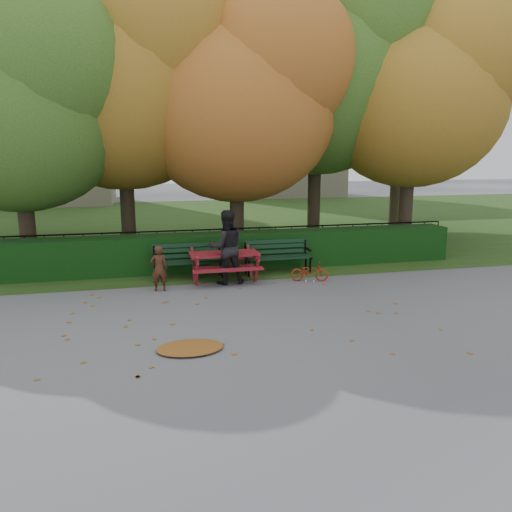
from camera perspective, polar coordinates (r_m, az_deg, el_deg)
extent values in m
plane|color=slate|center=(9.85, 2.10, -7.18)|extent=(90.00, 90.00, 0.00)
plane|color=#223B12|center=(23.33, -7.14, 3.78)|extent=(90.00, 90.00, 0.00)
cube|color=#C5B59A|center=(35.83, -25.00, 17.57)|extent=(10.00, 7.00, 15.00)
cube|color=#C5B59A|center=(38.54, 2.53, 15.88)|extent=(9.00, 6.00, 12.00)
cube|color=black|center=(13.96, -2.82, 0.60)|extent=(13.00, 0.90, 1.00)
cube|color=black|center=(14.82, -3.38, -0.41)|extent=(14.00, 0.04, 0.04)
cube|color=black|center=(14.65, -3.42, 3.11)|extent=(14.00, 0.04, 0.04)
cylinder|color=black|center=(14.53, -15.12, 0.65)|extent=(0.03, 0.03, 1.00)
cylinder|color=black|center=(14.74, -3.40, 1.19)|extent=(0.03, 0.03, 1.00)
cylinder|color=black|center=(15.53, 7.57, 1.65)|extent=(0.03, 0.03, 1.00)
cylinder|color=black|center=(17.09, 18.61, 2.05)|extent=(0.03, 0.03, 1.00)
cylinder|color=black|center=(15.19, -24.72, 3.55)|extent=(0.44, 0.44, 2.62)
ellipsoid|color=#2E5217|center=(15.10, -25.65, 14.16)|extent=(5.60, 5.60, 5.04)
sphere|color=#2E5217|center=(14.38, -22.68, 19.65)|extent=(4.20, 4.20, 4.20)
cylinder|color=black|center=(16.06, -14.46, 5.58)|extent=(0.44, 0.44, 3.15)
ellipsoid|color=brown|center=(16.07, -15.10, 17.62)|extent=(6.40, 6.40, 5.76)
sphere|color=brown|center=(15.53, -10.99, 23.41)|extent=(4.80, 4.80, 4.80)
cylinder|color=black|center=(15.57, -2.20, 5.11)|extent=(0.44, 0.44, 2.80)
ellipsoid|color=#97581E|center=(15.52, -2.29, 16.19)|extent=(6.00, 6.00, 5.40)
sphere|color=#97581E|center=(15.20, 2.43, 21.41)|extent=(4.50, 4.50, 4.50)
cylinder|color=black|center=(17.59, 6.64, 6.95)|extent=(0.44, 0.44, 3.50)
ellipsoid|color=#2E5217|center=(17.69, 6.95, 19.14)|extent=(6.80, 6.80, 6.12)
sphere|color=#2E5217|center=(17.63, 12.11, 24.06)|extent=(5.10, 5.10, 5.10)
cylinder|color=black|center=(17.40, 16.76, 5.61)|extent=(0.44, 0.44, 2.97)
ellipsoid|color=brown|center=(17.39, 17.40, 16.11)|extent=(5.80, 5.80, 5.22)
sphere|color=brown|center=(17.47, 22.01, 20.10)|extent=(4.35, 4.35, 4.35)
sphere|color=#97581E|center=(18.40, -27.22, 21.53)|extent=(4.95, 4.95, 4.95)
cylinder|color=black|center=(21.75, 15.63, 7.03)|extent=(0.44, 0.44, 3.15)
ellipsoid|color=#2E5217|center=(21.76, 16.14, 15.91)|extent=(6.00, 6.00, 5.40)
sphere|color=#2E5217|center=(21.80, 19.92, 19.25)|extent=(4.50, 4.50, 4.50)
cube|color=black|center=(12.75, -7.67, -0.84)|extent=(1.80, 0.12, 0.04)
cube|color=black|center=(12.92, -7.75, -0.67)|extent=(1.80, 0.12, 0.04)
cube|color=black|center=(13.10, -7.83, -0.50)|extent=(1.80, 0.12, 0.04)
cube|color=black|center=(13.16, -7.88, 0.05)|extent=(1.80, 0.05, 0.10)
cube|color=black|center=(13.14, -7.90, 0.69)|extent=(1.80, 0.05, 0.10)
cube|color=black|center=(13.11, -7.91, 1.24)|extent=(1.80, 0.05, 0.10)
cube|color=black|center=(12.88, -11.51, -0.93)|extent=(0.05, 0.55, 0.06)
cube|color=black|center=(13.10, -11.59, 0.28)|extent=(0.05, 0.05, 0.41)
cylinder|color=black|center=(12.75, -11.44, -1.98)|extent=(0.05, 0.05, 0.44)
cylinder|color=black|center=(13.10, -11.50, -1.62)|extent=(0.05, 0.05, 0.44)
cube|color=black|center=(12.86, -11.55, -0.05)|extent=(0.05, 0.45, 0.04)
cube|color=black|center=(13.04, -4.03, -0.57)|extent=(0.05, 0.55, 0.06)
cube|color=black|center=(13.25, -4.23, 0.62)|extent=(0.05, 0.05, 0.41)
cylinder|color=black|center=(12.91, -3.88, -1.60)|extent=(0.05, 0.05, 0.44)
cylinder|color=black|center=(13.25, -4.14, -1.26)|extent=(0.05, 0.05, 0.44)
cube|color=black|center=(13.01, -4.05, 0.31)|extent=(0.05, 0.45, 0.04)
cube|color=black|center=(13.20, 2.75, -0.32)|extent=(1.80, 0.12, 0.04)
cube|color=black|center=(13.36, 2.54, -0.16)|extent=(1.80, 0.12, 0.04)
cube|color=black|center=(13.53, 2.33, -0.01)|extent=(1.80, 0.12, 0.04)
cube|color=black|center=(13.60, 2.23, 0.52)|extent=(1.80, 0.05, 0.10)
cube|color=black|center=(13.57, 2.24, 1.14)|extent=(1.80, 0.05, 0.10)
cube|color=black|center=(13.55, 2.24, 1.68)|extent=(1.80, 0.05, 0.10)
cube|color=black|center=(13.16, -1.02, -0.42)|extent=(0.05, 0.55, 0.06)
cube|color=black|center=(13.38, -1.27, 0.76)|extent=(0.05, 0.05, 0.41)
cylinder|color=black|center=(13.04, -0.85, -1.44)|extent=(0.05, 0.05, 0.44)
cylinder|color=black|center=(13.38, -1.18, -1.10)|extent=(0.05, 0.05, 0.44)
cube|color=black|center=(13.14, -1.04, 0.45)|extent=(0.05, 0.45, 0.04)
cube|color=black|center=(13.62, 5.98, -0.07)|extent=(0.05, 0.55, 0.06)
cube|color=black|center=(13.83, 5.63, 1.06)|extent=(0.05, 0.05, 0.41)
cylinder|color=black|center=(13.50, 6.21, -1.05)|extent=(0.05, 0.05, 0.44)
cylinder|color=black|center=(13.83, 5.71, -0.73)|extent=(0.05, 0.05, 0.44)
cube|color=black|center=(13.60, 5.97, 0.77)|extent=(0.05, 0.45, 0.04)
cube|color=maroon|center=(12.52, -3.65, 0.25)|extent=(1.71, 0.72, 0.06)
cube|color=maroon|center=(12.03, -3.17, -1.60)|extent=(1.71, 0.24, 0.05)
cube|color=maroon|center=(13.13, -4.07, -0.49)|extent=(1.71, 0.24, 0.05)
cube|color=maroon|center=(12.07, -6.76, -1.81)|extent=(0.06, 0.49, 0.83)
cube|color=maroon|center=(12.90, -7.21, -0.94)|extent=(0.06, 0.49, 0.83)
cube|color=maroon|center=(12.43, -7.02, -0.25)|extent=(0.06, 1.29, 0.06)
cube|color=maroon|center=(12.33, 0.11, -1.45)|extent=(0.06, 0.49, 0.83)
cube|color=maroon|center=(13.14, -0.77, -0.62)|extent=(0.06, 0.49, 0.83)
cube|color=maroon|center=(12.68, -0.34, 0.07)|extent=(0.06, 1.29, 0.06)
cube|color=maroon|center=(12.59, -3.63, -1.19)|extent=(1.52, 0.06, 0.06)
ellipsoid|color=brown|center=(8.42, -7.56, -10.34)|extent=(1.16, 0.84, 0.08)
imported|color=#422115|center=(11.86, -11.03, -1.40)|extent=(0.40, 0.27, 1.08)
imported|color=black|center=(12.26, -3.42, 1.02)|extent=(0.92, 0.73, 1.83)
imported|color=#A61B0F|center=(12.66, 6.14, -1.78)|extent=(0.99, 0.57, 0.49)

